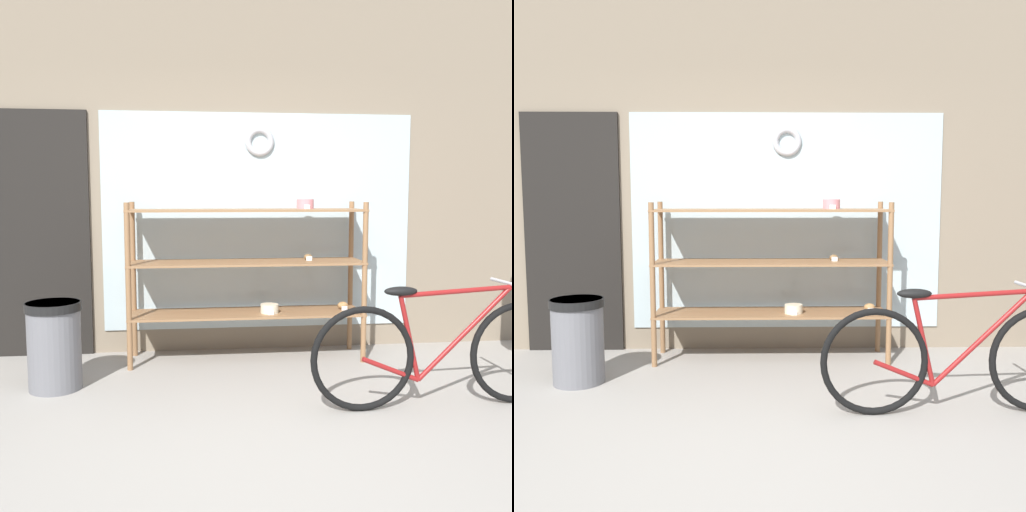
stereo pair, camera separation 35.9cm
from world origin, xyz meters
The scene contains 5 objects.
ground_plane centered at (0.00, 0.00, 0.00)m, with size 30.00×30.00×0.00m, color gray.
storefront_facade centered at (-0.04, 2.31, 1.76)m, with size 6.32×0.13×3.61m.
display_case centered at (0.08, 1.95, 0.80)m, with size 1.95×0.46×1.35m.
bicycle centered at (1.21, 0.70, 0.37)m, with size 1.77×0.46×0.82m.
trash_bin centered at (-1.38, 1.36, 0.34)m, with size 0.39×0.39×0.63m.
Camera 2 is at (-0.05, -2.78, 1.39)m, focal length 40.00 mm.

